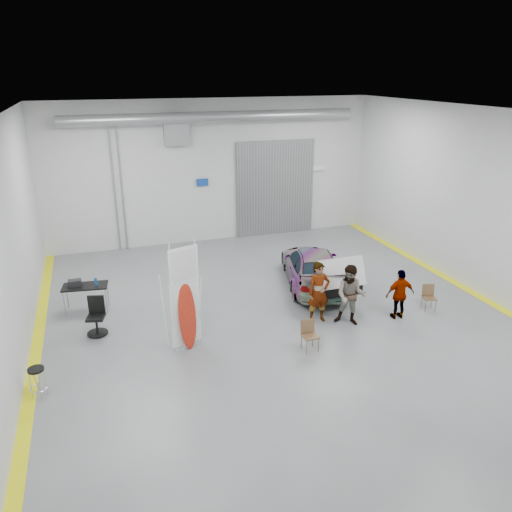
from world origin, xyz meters
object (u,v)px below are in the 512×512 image
object	(u,v)px
folding_chair_near	(310,341)
work_table	(82,286)
sedan_car	(313,267)
person_a	(319,292)
person_c	(400,294)
folding_chair_far	(429,302)
office_chair	(96,318)
shop_stool	(38,383)
surfboard_display	(183,307)
person_b	(351,295)

from	to	relation	value
folding_chair_near	work_table	size ratio (longest dim) A/B	0.58
sedan_car	person_a	distance (m)	2.74
person_c	folding_chair_far	world-z (taller)	person_c
person_c	office_chair	distance (m)	8.89
person_a	folding_chair_far	distance (m)	3.69
person_c	shop_stool	xyz separation A→B (m)	(-10.03, -0.76, -0.41)
folding_chair_far	shop_stool	size ratio (longest dim) A/B	1.05
folding_chair_near	folding_chair_far	size ratio (longest dim) A/B	1.05
folding_chair_near	shop_stool	size ratio (longest dim) A/B	1.10
surfboard_display	work_table	size ratio (longest dim) A/B	2.15
person_b	folding_chair_far	xyz separation A→B (m)	(2.80, 0.04, -0.68)
folding_chair_far	office_chair	distance (m)	10.04
shop_stool	office_chair	distance (m)	2.98
folding_chair_far	person_a	bearing A→B (deg)	-171.27
surfboard_display	office_chair	distance (m)	2.85
person_c	folding_chair_far	distance (m)	1.33
shop_stool	work_table	size ratio (longest dim) A/B	0.53
folding_chair_far	office_chair	xyz separation A→B (m)	(-9.89, 1.73, 0.23)
surfboard_display	folding_chair_far	distance (m)	7.72
work_table	person_a	bearing A→B (deg)	-23.75
surfboard_display	shop_stool	distance (m)	3.84
person_a	folding_chair_near	world-z (taller)	person_a
sedan_car	surfboard_display	bearing A→B (deg)	44.38
person_b	folding_chair_far	size ratio (longest dim) A/B	2.33
person_b	surfboard_display	size ratio (longest dim) A/B	0.60
person_a	shop_stool	size ratio (longest dim) A/B	2.47
folding_chair_near	office_chair	distance (m)	6.04
surfboard_display	person_c	bearing A→B (deg)	-20.70
sedan_car	person_b	distance (m)	3.04
person_a	person_c	distance (m)	2.47
folding_chair_near	folding_chair_far	bearing A→B (deg)	11.33
person_b	person_c	xyz separation A→B (m)	(1.59, -0.13, -0.14)
person_b	work_table	xyz separation A→B (m)	(-7.39, 3.38, -0.08)
person_a	person_c	bearing A→B (deg)	-13.38
person_b	folding_chair_near	distance (m)	2.09
sedan_car	work_table	xyz separation A→B (m)	(-7.58, 0.36, 0.20)
person_c	folding_chair_near	size ratio (longest dim) A/B	1.88
person_c	work_table	bearing A→B (deg)	-16.83
shop_stool	person_a	bearing A→B (deg)	10.11
sedan_car	surfboard_display	size ratio (longest dim) A/B	1.47
folding_chair_far	shop_stool	bearing A→B (deg)	-159.66
person_c	surfboard_display	bearing A→B (deg)	1.88
folding_chair_near	work_table	xyz separation A→B (m)	(-5.67, 4.36, 0.59)
shop_stool	person_b	bearing A→B (deg)	6.00
person_b	folding_chair_near	world-z (taller)	person_b
person_b	folding_chair_far	world-z (taller)	person_b
shop_stool	office_chair	size ratio (longest dim) A/B	0.69
sedan_car	surfboard_display	world-z (taller)	surfboard_display
folding_chair_near	work_table	distance (m)	7.18
folding_chair_near	office_chair	size ratio (longest dim) A/B	0.76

